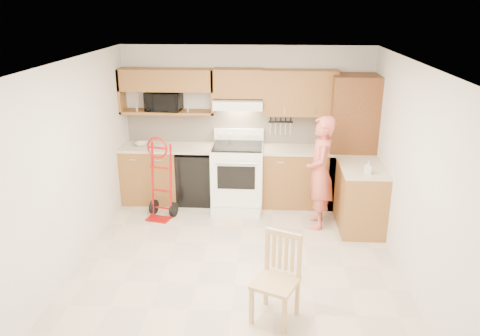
# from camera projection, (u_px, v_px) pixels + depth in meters

# --- Properties ---
(floor) EXTENTS (4.00, 4.50, 0.02)m
(floor) POSITION_uv_depth(u_px,v_px,m) (238.00, 263.00, 6.01)
(floor) COLOR beige
(floor) RESTS_ON ground
(ceiling) EXTENTS (4.00, 4.50, 0.02)m
(ceiling) POSITION_uv_depth(u_px,v_px,m) (237.00, 61.00, 5.18)
(ceiling) COLOR white
(ceiling) RESTS_ON ground
(wall_back) EXTENTS (4.00, 0.02, 2.50)m
(wall_back) POSITION_uv_depth(u_px,v_px,m) (247.00, 124.00, 7.72)
(wall_back) COLOR silver
(wall_back) RESTS_ON ground
(wall_front) EXTENTS (4.00, 0.02, 2.50)m
(wall_front) POSITION_uv_depth(u_px,v_px,m) (217.00, 273.00, 3.46)
(wall_front) COLOR silver
(wall_front) RESTS_ON ground
(wall_left) EXTENTS (0.02, 4.50, 2.50)m
(wall_left) POSITION_uv_depth(u_px,v_px,m) (71.00, 167.00, 5.71)
(wall_left) COLOR silver
(wall_left) RESTS_ON ground
(wall_right) EXTENTS (0.02, 4.50, 2.50)m
(wall_right) POSITION_uv_depth(u_px,v_px,m) (411.00, 174.00, 5.48)
(wall_right) COLOR silver
(wall_right) RESTS_ON ground
(backsplash) EXTENTS (3.92, 0.03, 0.55)m
(backsplash) POSITION_uv_depth(u_px,v_px,m) (247.00, 127.00, 7.71)
(backsplash) COLOR beige
(backsplash) RESTS_ON wall_back
(lower_cab_left) EXTENTS (0.90, 0.60, 0.90)m
(lower_cab_left) POSITION_uv_depth(u_px,v_px,m) (151.00, 174.00, 7.79)
(lower_cab_left) COLOR brown
(lower_cab_left) RESTS_ON ground
(dishwasher) EXTENTS (0.60, 0.60, 0.85)m
(dishwasher) POSITION_uv_depth(u_px,v_px,m) (197.00, 177.00, 7.75)
(dishwasher) COLOR black
(dishwasher) RESTS_ON ground
(lower_cab_right) EXTENTS (1.14, 0.60, 0.90)m
(lower_cab_right) POSITION_uv_depth(u_px,v_px,m) (297.00, 177.00, 7.65)
(lower_cab_right) COLOR brown
(lower_cab_right) RESTS_ON ground
(countertop_left) EXTENTS (1.50, 0.63, 0.04)m
(countertop_left) POSITION_uv_depth(u_px,v_px,m) (168.00, 147.00, 7.61)
(countertop_left) COLOR beige
(countertop_left) RESTS_ON lower_cab_left
(countertop_right) EXTENTS (1.14, 0.63, 0.04)m
(countertop_right) POSITION_uv_depth(u_px,v_px,m) (298.00, 150.00, 7.49)
(countertop_right) COLOR beige
(countertop_right) RESTS_ON lower_cab_right
(cab_return_right) EXTENTS (0.60, 1.00, 0.90)m
(cab_return_right) POSITION_uv_depth(u_px,v_px,m) (360.00, 198.00, 6.84)
(cab_return_right) COLOR brown
(cab_return_right) RESTS_ON ground
(countertop_return) EXTENTS (0.63, 1.00, 0.04)m
(countertop_return) POSITION_uv_depth(u_px,v_px,m) (363.00, 167.00, 6.69)
(countertop_return) COLOR beige
(countertop_return) RESTS_ON cab_return_right
(pantry_tall) EXTENTS (0.70, 0.60, 2.10)m
(pantry_tall) POSITION_uv_depth(u_px,v_px,m) (351.00, 143.00, 7.40)
(pantry_tall) COLOR brown
(pantry_tall) RESTS_ON ground
(upper_cab_left) EXTENTS (1.50, 0.33, 0.34)m
(upper_cab_left) POSITION_uv_depth(u_px,v_px,m) (166.00, 80.00, 7.39)
(upper_cab_left) COLOR brown
(upper_cab_left) RESTS_ON wall_back
(upper_shelf_mw) EXTENTS (1.50, 0.33, 0.04)m
(upper_shelf_mw) POSITION_uv_depth(u_px,v_px,m) (168.00, 112.00, 7.56)
(upper_shelf_mw) COLOR brown
(upper_shelf_mw) RESTS_ON wall_back
(upper_cab_center) EXTENTS (0.76, 0.33, 0.44)m
(upper_cab_center) POSITION_uv_depth(u_px,v_px,m) (239.00, 83.00, 7.34)
(upper_cab_center) COLOR brown
(upper_cab_center) RESTS_ON wall_back
(upper_cab_right) EXTENTS (1.14, 0.33, 0.70)m
(upper_cab_right) POSITION_uv_depth(u_px,v_px,m) (300.00, 93.00, 7.33)
(upper_cab_right) COLOR brown
(upper_cab_right) RESTS_ON wall_back
(range_hood) EXTENTS (0.76, 0.46, 0.14)m
(range_hood) POSITION_uv_depth(u_px,v_px,m) (238.00, 104.00, 7.38)
(range_hood) COLOR white
(range_hood) RESTS_ON wall_back
(knife_strip) EXTENTS (0.40, 0.05, 0.29)m
(knife_strip) POSITION_uv_depth(u_px,v_px,m) (281.00, 126.00, 7.64)
(knife_strip) COLOR black
(knife_strip) RESTS_ON backsplash
(microwave) EXTENTS (0.57, 0.41, 0.30)m
(microwave) POSITION_uv_depth(u_px,v_px,m) (164.00, 101.00, 7.50)
(microwave) COLOR black
(microwave) RESTS_ON upper_shelf_mw
(range) EXTENTS (0.80, 1.06, 1.19)m
(range) POSITION_uv_depth(u_px,v_px,m) (237.00, 171.00, 7.52)
(range) COLOR white
(range) RESTS_ON ground
(person) EXTENTS (0.43, 0.62, 1.65)m
(person) POSITION_uv_depth(u_px,v_px,m) (320.00, 173.00, 6.75)
(person) COLOR #CA5849
(person) RESTS_ON ground
(hand_truck) EXTENTS (0.54, 0.52, 1.15)m
(hand_truck) POSITION_uv_depth(u_px,v_px,m) (159.00, 182.00, 7.09)
(hand_truck) COLOR #A20D0D
(hand_truck) RESTS_ON ground
(dining_chair) EXTENTS (0.56, 0.58, 0.92)m
(dining_chair) POSITION_uv_depth(u_px,v_px,m) (275.00, 280.00, 4.80)
(dining_chair) COLOR tan
(dining_chair) RESTS_ON ground
(soap_bottle) EXTENTS (0.08, 0.08, 0.18)m
(soap_bottle) POSITION_uv_depth(u_px,v_px,m) (368.00, 168.00, 6.35)
(soap_bottle) COLOR white
(soap_bottle) RESTS_ON countertop_return
(bowl) EXTENTS (0.22, 0.22, 0.05)m
(bowl) POSITION_uv_depth(u_px,v_px,m) (142.00, 144.00, 7.62)
(bowl) COLOR white
(bowl) RESTS_ON countertop_left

